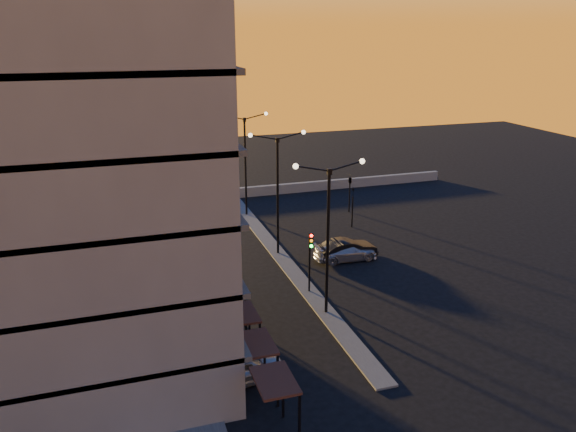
{
  "coord_description": "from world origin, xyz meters",
  "views": [
    {
      "loc": [
        -11.66,
        -28.38,
        16.47
      ],
      "look_at": [
        -0.18,
        6.96,
        4.08
      ],
      "focal_mm": 35.0,
      "sensor_mm": 36.0,
      "label": 1
    }
  ],
  "objects_px": {
    "car_hatchback": "(242,369)",
    "car_sedan": "(347,249)",
    "car_wagon": "(346,251)",
    "streetlamp_mid": "(278,184)",
    "traffic_light_main": "(310,253)"
  },
  "relations": [
    {
      "from": "traffic_light_main",
      "to": "car_sedan",
      "type": "bearing_deg",
      "value": 45.12
    },
    {
      "from": "traffic_light_main",
      "to": "car_sedan",
      "type": "height_order",
      "value": "traffic_light_main"
    },
    {
      "from": "car_hatchback",
      "to": "car_sedan",
      "type": "xyz_separation_m",
      "value": [
        11.16,
        12.78,
        0.03
      ]
    },
    {
      "from": "car_hatchback",
      "to": "car_sedan",
      "type": "bearing_deg",
      "value": -49.64
    },
    {
      "from": "car_hatchback",
      "to": "traffic_light_main",
      "type": "bearing_deg",
      "value": -47.25
    },
    {
      "from": "streetlamp_mid",
      "to": "car_wagon",
      "type": "height_order",
      "value": "streetlamp_mid"
    },
    {
      "from": "streetlamp_mid",
      "to": "car_sedan",
      "type": "xyz_separation_m",
      "value": [
        4.66,
        -2.45,
        -4.83
      ]
    },
    {
      "from": "streetlamp_mid",
      "to": "traffic_light_main",
      "type": "bearing_deg",
      "value": -90.0
    },
    {
      "from": "traffic_light_main",
      "to": "car_hatchback",
      "type": "relative_size",
      "value": 0.99
    },
    {
      "from": "car_wagon",
      "to": "car_hatchback",
      "type": "bearing_deg",
      "value": 139.78
    },
    {
      "from": "streetlamp_mid",
      "to": "car_sedan",
      "type": "distance_m",
      "value": 7.14
    },
    {
      "from": "car_hatchback",
      "to": "car_wagon",
      "type": "bearing_deg",
      "value": -49.58
    },
    {
      "from": "car_sedan",
      "to": "streetlamp_mid",
      "type": "bearing_deg",
      "value": 57.71
    },
    {
      "from": "traffic_light_main",
      "to": "car_hatchback",
      "type": "bearing_deg",
      "value": -128.72
    },
    {
      "from": "car_sedan",
      "to": "car_wagon",
      "type": "bearing_deg",
      "value": 129.62
    }
  ]
}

